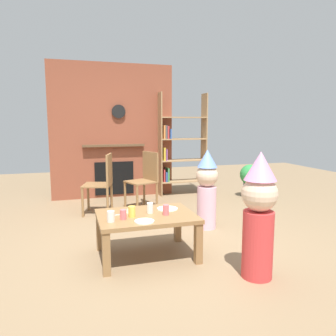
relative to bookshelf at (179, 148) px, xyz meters
name	(u,v)px	position (x,y,z in m)	size (l,w,h in m)	color
ground_plane	(166,243)	(-0.97, -2.40, -0.89)	(12.00, 12.00, 0.00)	#846B4C
brick_fireplace_feature	(113,132)	(-1.20, 0.20, 0.31)	(2.20, 0.28, 2.40)	brown
bookshelf	(179,148)	(0.00, 0.00, 0.00)	(0.90, 0.28, 1.90)	#9E7A51
coffee_table	(146,221)	(-1.25, -2.68, -0.51)	(0.97, 0.72, 0.44)	olive
paper_cup_near_left	(166,210)	(-1.07, -2.76, -0.39)	(0.06, 0.06, 0.10)	#E5666B
paper_cup_near_right	(150,208)	(-1.20, -2.64, -0.39)	(0.06, 0.06, 0.11)	silver
paper_cup_center	(123,214)	(-1.50, -2.78, -0.40)	(0.06, 0.06, 0.10)	#E5666B
paper_cup_far_left	(132,212)	(-1.41, -2.73, -0.39)	(0.07, 0.07, 0.11)	#F2CC4C
paper_cup_far_right	(111,216)	(-1.62, -2.83, -0.39)	(0.07, 0.07, 0.10)	silver
paper_plate_front	(144,221)	(-1.32, -2.92, -0.44)	(0.18, 0.18, 0.01)	white
paper_plate_rear	(167,209)	(-0.99, -2.55, -0.44)	(0.22, 0.22, 0.01)	white
birthday_cake_slice	(130,209)	(-1.40, -2.55, -0.41)	(0.10, 0.10, 0.06)	#EAC68C
table_fork	(116,215)	(-1.54, -2.62, -0.44)	(0.15, 0.02, 0.01)	silver
child_with_cone_hat	(259,212)	(-0.42, -3.40, -0.30)	(0.31, 0.31, 1.12)	#D13838
child_in_pink	(207,187)	(-0.30, -2.02, -0.35)	(0.28, 0.28, 1.02)	#EAB2C6
dining_chair_left	(103,180)	(-1.50, -0.96, -0.38)	(0.49, 0.49, 0.90)	olive
dining_chair_middle	(146,177)	(-0.83, -0.84, -0.38)	(0.52, 0.52, 0.90)	olive
potted_plant_tall	(250,178)	(1.17, -0.61, -0.53)	(0.37, 0.37, 0.60)	#4C5660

